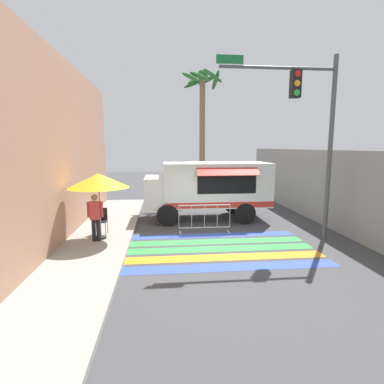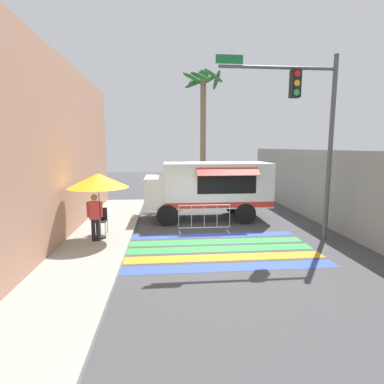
% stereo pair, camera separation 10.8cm
% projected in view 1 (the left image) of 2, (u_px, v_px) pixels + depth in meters
% --- Properties ---
extents(ground_plane, '(60.00, 60.00, 0.00)m').
position_uv_depth(ground_plane, '(212.00, 241.00, 10.64)').
color(ground_plane, '#424244').
extents(sidewalk_left, '(4.40, 16.00, 0.13)m').
position_uv_depth(sidewalk_left, '(65.00, 244.00, 10.14)').
color(sidewalk_left, '#99968E').
rests_on(sidewalk_left, ground_plane).
extents(building_left_facade, '(0.25, 16.00, 6.38)m').
position_uv_depth(building_left_facade, '(54.00, 151.00, 9.66)').
color(building_left_facade, tan).
rests_on(building_left_facade, ground_plane).
extents(concrete_wall_right, '(0.20, 16.00, 3.19)m').
position_uv_depth(concrete_wall_right, '(311.00, 184.00, 13.86)').
color(concrete_wall_right, gray).
rests_on(concrete_wall_right, ground_plane).
extents(crosswalk_painted, '(6.40, 3.60, 0.01)m').
position_uv_depth(crosswalk_painted, '(217.00, 249.00, 9.80)').
color(crosswalk_painted, '#334FB2').
rests_on(crosswalk_painted, ground_plane).
extents(food_truck, '(5.56, 2.80, 2.61)m').
position_uv_depth(food_truck, '(206.00, 185.00, 13.69)').
color(food_truck, white).
rests_on(food_truck, ground_plane).
extents(traffic_signal_pole, '(4.18, 0.29, 6.39)m').
position_uv_depth(traffic_signal_pole, '(311.00, 118.00, 10.26)').
color(traffic_signal_pole, '#515456').
rests_on(traffic_signal_pole, ground_plane).
extents(patio_umbrella, '(2.05, 2.05, 2.29)m').
position_uv_depth(patio_umbrella, '(99.00, 181.00, 10.18)').
color(patio_umbrella, black).
rests_on(patio_umbrella, sidewalk_left).
extents(folding_chair, '(0.43, 0.43, 0.96)m').
position_uv_depth(folding_chair, '(101.00, 218.00, 10.95)').
color(folding_chair, '#4C4C51').
rests_on(folding_chair, sidewalk_left).
extents(vendor_person, '(0.53, 0.21, 1.61)m').
position_uv_depth(vendor_person, '(95.00, 215.00, 10.06)').
color(vendor_person, black).
rests_on(vendor_person, sidewalk_left).
extents(barricade_front, '(2.02, 0.44, 1.11)m').
position_uv_depth(barricade_front, '(205.00, 219.00, 11.60)').
color(barricade_front, '#B7BABF').
rests_on(barricade_front, ground_plane).
extents(palm_tree, '(2.48, 2.44, 7.67)m').
position_uv_depth(palm_tree, '(202.00, 110.00, 17.36)').
color(palm_tree, '#7A664C').
rests_on(palm_tree, ground_plane).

